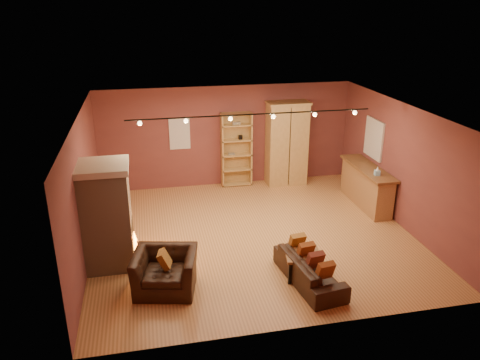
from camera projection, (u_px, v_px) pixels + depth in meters
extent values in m
plane|color=#AE723E|center=(253.00, 235.00, 10.52)|extent=(7.00, 7.00, 0.00)
plane|color=brown|center=(254.00, 113.00, 9.51)|extent=(7.00, 7.00, 0.00)
cube|color=brown|center=(227.00, 136.00, 12.98)|extent=(7.00, 0.02, 2.80)
cube|color=brown|center=(84.00, 190.00, 9.35)|extent=(0.02, 6.50, 2.80)
cube|color=brown|center=(403.00, 166.00, 10.68)|extent=(0.02, 6.50, 2.80)
cube|color=tan|center=(107.00, 219.00, 9.03)|extent=(0.90, 0.90, 2.00)
cube|color=beige|center=(101.00, 167.00, 8.65)|extent=(0.98, 0.98, 0.12)
cube|color=black|center=(131.00, 235.00, 9.25)|extent=(0.10, 0.65, 0.55)
cone|color=orange|center=(134.00, 240.00, 9.31)|extent=(0.10, 0.10, 0.22)
cube|color=silver|center=(180.00, 134.00, 12.66)|extent=(0.56, 0.04, 0.86)
cube|color=tan|center=(235.00, 148.00, 13.14)|extent=(0.85, 0.04, 2.08)
cube|color=tan|center=(222.00, 151.00, 12.93)|extent=(0.04, 0.33, 2.08)
cube|color=tan|center=(251.00, 149.00, 13.08)|extent=(0.04, 0.33, 2.08)
cube|color=gray|center=(231.00, 154.00, 13.02)|extent=(0.18, 0.12, 0.05)
cube|color=black|center=(240.00, 137.00, 12.90)|extent=(0.10, 0.10, 0.12)
cube|color=tan|center=(237.00, 183.00, 13.37)|extent=(0.85, 0.33, 0.04)
cube|color=tan|center=(236.00, 169.00, 13.21)|extent=(0.85, 0.33, 0.04)
cube|color=tan|center=(236.00, 155.00, 13.06)|extent=(0.85, 0.33, 0.03)
cube|color=tan|center=(236.00, 140.00, 12.90)|extent=(0.85, 0.33, 0.04)
cube|color=tan|center=(236.00, 125.00, 12.75)|extent=(0.85, 0.33, 0.04)
cube|color=tan|center=(236.00, 114.00, 12.63)|extent=(0.85, 0.33, 0.04)
cube|color=tan|center=(287.00, 144.00, 13.11)|extent=(1.10, 0.60, 2.30)
cube|color=brown|center=(290.00, 147.00, 12.84)|extent=(0.02, 0.01, 2.20)
cube|color=tan|center=(288.00, 103.00, 12.68)|extent=(1.16, 0.66, 0.06)
cube|color=#AE7F50|center=(366.00, 187.00, 11.90)|extent=(0.46, 2.02, 0.97)
cube|color=brown|center=(368.00, 168.00, 11.72)|extent=(0.58, 2.14, 0.06)
cube|color=#92CBEB|center=(377.00, 173.00, 11.16)|extent=(0.15, 0.15, 0.13)
cone|color=white|center=(378.00, 168.00, 11.12)|extent=(0.08, 0.08, 0.10)
cube|color=silver|center=(374.00, 139.00, 11.86)|extent=(0.05, 0.90, 1.00)
imported|color=black|center=(310.00, 265.00, 8.67)|extent=(0.76, 1.83, 0.69)
cube|color=brown|center=(325.00, 270.00, 8.11)|extent=(0.33, 0.27, 0.36)
cube|color=maroon|center=(315.00, 260.00, 8.43)|extent=(0.33, 0.27, 0.36)
cube|color=brown|center=(306.00, 250.00, 8.75)|extent=(0.33, 0.27, 0.36)
cube|color=#A26829|center=(297.00, 241.00, 9.07)|extent=(0.33, 0.27, 0.36)
imported|color=black|center=(165.00, 265.00, 8.41)|extent=(1.25, 0.95, 0.98)
cube|color=#A26829|center=(164.00, 259.00, 8.37)|extent=(0.29, 0.34, 0.34)
cube|color=brown|center=(302.00, 254.00, 8.82)|extent=(0.75, 0.75, 0.05)
cube|color=black|center=(293.00, 275.00, 8.61)|extent=(0.05, 0.05, 0.43)
cube|color=black|center=(320.00, 272.00, 8.71)|extent=(0.05, 0.05, 0.43)
cube|color=black|center=(284.00, 260.00, 9.10)|extent=(0.05, 0.05, 0.43)
cube|color=black|center=(310.00, 257.00, 9.20)|extent=(0.05, 0.05, 0.43)
cylinder|color=black|center=(252.00, 114.00, 9.72)|extent=(5.20, 0.03, 0.03)
sphere|color=#FFD88C|center=(140.00, 123.00, 9.31)|extent=(0.09, 0.09, 0.09)
sphere|color=#FFD88C|center=(186.00, 121.00, 9.48)|extent=(0.09, 0.09, 0.09)
sphere|color=#FFD88C|center=(230.00, 119.00, 9.66)|extent=(0.09, 0.09, 0.09)
sphere|color=#FFD88C|center=(273.00, 117.00, 9.83)|extent=(0.09, 0.09, 0.09)
sphere|color=#FFD88C|center=(315.00, 115.00, 10.01)|extent=(0.09, 0.09, 0.09)
sphere|color=#FFD88C|center=(355.00, 113.00, 10.18)|extent=(0.09, 0.09, 0.09)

